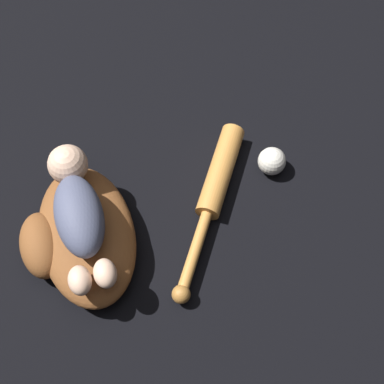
% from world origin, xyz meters
% --- Properties ---
extents(ground_plane, '(6.00, 6.00, 0.00)m').
position_xyz_m(ground_plane, '(0.00, 0.00, 0.00)').
color(ground_plane, black).
extents(baseball_glove, '(0.37, 0.27, 0.10)m').
position_xyz_m(baseball_glove, '(0.00, 0.05, 0.05)').
color(baseball_glove, brown).
rests_on(baseball_glove, ground).
extents(baby_figure, '(0.35, 0.11, 0.10)m').
position_xyz_m(baby_figure, '(0.02, 0.03, 0.15)').
color(baby_figure, '#4C516B').
rests_on(baby_figure, baseball_glove).
extents(baseball_bat, '(0.43, 0.30, 0.06)m').
position_xyz_m(baseball_bat, '(0.05, -0.30, 0.03)').
color(baseball_bat, '#C6843D').
rests_on(baseball_bat, ground).
extents(baseball, '(0.07, 0.07, 0.07)m').
position_xyz_m(baseball, '(0.08, -0.46, 0.04)').
color(baseball, silver).
rests_on(baseball, ground).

